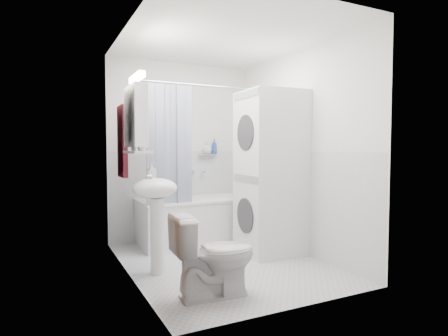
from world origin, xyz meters
name	(u,v)px	position (x,y,z in m)	size (l,w,h in m)	color
floor	(223,262)	(0.00, 0.00, 0.00)	(2.60, 2.60, 0.00)	silver
room_walls	(223,125)	(0.00, 0.00, 1.49)	(2.60, 2.60, 2.60)	white
wainscot	(212,204)	(0.00, 0.29, 0.60)	(1.98, 2.58, 2.58)	white
door	(149,177)	(-0.95, -0.55, 1.00)	(0.05, 2.00, 2.00)	brown
bathtub	(198,218)	(0.09, 0.92, 0.32)	(1.54, 0.73, 0.59)	white
tub_spout	(202,172)	(0.29, 1.25, 0.91)	(0.04, 0.04, 0.12)	silver
curtain_rod	(207,86)	(0.09, 0.62, 2.00)	(0.02, 0.02, 1.72)	silver
shower_curtain	(170,147)	(-0.39, 0.62, 1.25)	(0.55, 0.02, 1.45)	#141E49
sink	(156,203)	(-0.75, -0.05, 0.70)	(0.44, 0.37, 1.04)	white
medicine_cabinet	(136,115)	(-0.90, 0.10, 1.57)	(0.13, 0.50, 0.71)	white
shelf	(138,152)	(-0.89, 0.10, 1.20)	(0.18, 0.54, 0.03)	silver
shower_caddy	(206,155)	(0.34, 1.24, 1.15)	(0.22, 0.06, 0.02)	silver
towel	(122,140)	(-0.94, 0.60, 1.33)	(0.07, 0.34, 0.81)	#571719
washer_dryer	(270,173)	(0.68, 0.11, 0.95)	(0.72, 0.71, 1.90)	white
toilet	(214,255)	(-0.47, -0.80, 0.35)	(0.39, 0.70, 0.69)	white
soap_pump	(152,176)	(-0.71, 0.25, 0.95)	(0.08, 0.17, 0.08)	gray
shelf_bottle	(141,147)	(-0.89, -0.05, 1.25)	(0.07, 0.18, 0.07)	gray
shelf_cup	(135,146)	(-0.89, 0.22, 1.26)	(0.10, 0.09, 0.10)	gray
shampoo_a	(207,149)	(0.35, 1.24, 1.23)	(0.13, 0.17, 0.13)	gray
shampoo_b	(214,151)	(0.47, 1.24, 1.20)	(0.08, 0.21, 0.08)	#274A9D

